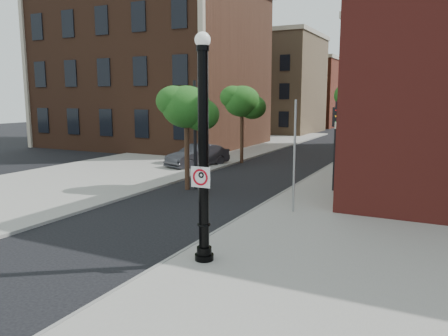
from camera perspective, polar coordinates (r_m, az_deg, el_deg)
The scene contains 16 objects.
ground at distance 14.39m, azimuth -11.91°, elevation -9.41°, with size 120.00×120.00×0.00m, color black.
sidewalk_right at distance 21.25m, azimuth 19.03°, elevation -3.47°, with size 8.00×60.00×0.12m, color gray.
sidewalk_left at distance 33.89m, azimuth -4.92°, elevation 1.60°, with size 10.00×50.00×0.12m, color gray.
curb_edge at distance 22.08m, azimuth 8.82°, elevation -2.58°, with size 0.10×60.00×0.14m, color gray.
victorian_building at distance 42.64m, azimuth -9.05°, elevation 14.79°, with size 18.60×14.60×17.95m.
bg_building_tan_a at distance 58.38m, azimuth 6.07°, elevation 10.63°, with size 12.00×12.00×12.00m, color #876949.
bg_building_red at distance 71.63m, azimuth 10.06°, elevation 9.48°, with size 12.00×12.00×10.00m, color maroon.
lamppost at distance 11.61m, azimuth -2.69°, elevation 0.86°, with size 0.52×0.52×6.20m.
no_parking_sign at distance 11.54m, azimuth -3.08°, elevation -1.18°, with size 0.56×0.07×0.56m.
parked_car at distance 28.72m, azimuth -3.47°, elevation 1.61°, with size 1.57×4.52×1.49m, color #303035.
traffic_signal_left at distance 21.50m, azimuth -3.85°, elevation 6.70°, with size 0.36×0.45×5.35m.
traffic_signal_right at distance 21.22m, azimuth 14.37°, elevation 4.59°, with size 0.33×0.38×4.36m.
utility_pole at distance 17.03m, azimuth 9.18°, elevation 1.29°, with size 0.09×0.09×4.47m, color #999999.
street_tree_a at distance 21.41m, azimuth -4.82°, elevation 7.81°, with size 2.83×2.56×5.11m.
street_tree_b at distance 30.21m, azimuth 2.46°, elevation 8.58°, with size 2.96×2.67×5.33m.
street_tree_c at distance 26.60m, azimuth 17.52°, elevation 8.26°, with size 3.02×2.73×5.44m.
Camera 1 is at (8.60, -10.61, 4.56)m, focal length 35.00 mm.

